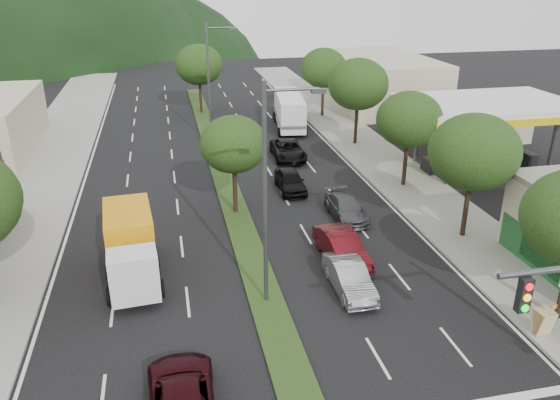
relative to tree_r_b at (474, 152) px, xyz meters
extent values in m
cube|color=gray|center=(0.50, 13.00, -4.96)|extent=(5.00, 90.00, 0.15)
cube|color=gray|center=(-25.00, 13.00, -4.96)|extent=(6.00, 90.00, 0.15)
cube|color=#1A3212|center=(-12.00, 16.00, -4.98)|extent=(1.60, 56.00, 0.12)
cube|color=black|center=(-6.60, -13.65, 0.66)|extent=(0.35, 0.25, 1.05)
cube|color=silver|center=(7.00, 10.00, -0.04)|extent=(12.00, 8.00, 0.50)
cube|color=#DBB50B|center=(7.00, 10.00, -0.39)|extent=(12.20, 8.20, 0.50)
cylinder|color=#47494C|center=(3.00, 7.50, -2.74)|extent=(0.36, 0.36, 4.60)
cylinder|color=#47494C|center=(11.00, 7.50, -2.74)|extent=(0.36, 0.36, 4.60)
cylinder|color=#47494C|center=(3.00, 12.50, -2.74)|extent=(0.36, 0.36, 4.60)
cylinder|color=#47494C|center=(11.00, 12.50, -2.74)|extent=(0.36, 0.36, 4.60)
cube|color=black|center=(3.00, 10.00, -4.49)|extent=(0.80, 1.60, 1.10)
cube|color=black|center=(11.00, 10.00, -4.49)|extent=(0.80, 1.60, 1.10)
cube|color=#C2B79A|center=(7.50, 32.00, -2.44)|extent=(10.00, 16.00, 5.20)
cylinder|color=black|center=(0.00, 0.00, -2.98)|extent=(0.28, 0.28, 3.81)
ellipsoid|color=black|center=(0.00, 0.00, 0.01)|extent=(4.80, 4.80, 4.08)
cylinder|color=black|center=(0.00, 8.00, -3.09)|extent=(0.28, 0.28, 3.58)
ellipsoid|color=black|center=(0.00, 8.00, -0.28)|extent=(4.40, 4.40, 3.74)
cylinder|color=black|center=(0.00, 18.00, -2.93)|extent=(0.28, 0.28, 3.92)
ellipsoid|color=black|center=(0.00, 18.00, 0.15)|extent=(5.00, 5.00, 4.25)
cylinder|color=black|center=(0.00, 28.00, -3.04)|extent=(0.28, 0.28, 3.70)
ellipsoid|color=black|center=(0.00, 28.00, -0.13)|extent=(4.60, 4.60, 3.91)
cylinder|color=black|center=(-12.00, 6.00, -3.24)|extent=(0.28, 0.28, 3.36)
ellipsoid|color=black|center=(-12.00, 6.00, -0.60)|extent=(4.00, 4.00, 3.40)
cylinder|color=black|center=(-12.00, 32.00, -3.01)|extent=(0.28, 0.28, 3.81)
ellipsoid|color=black|center=(-12.00, 32.00, -0.02)|extent=(4.80, 4.80, 4.08)
cylinder|color=#47494C|center=(-12.00, -4.00, -0.04)|extent=(0.20, 0.20, 10.00)
cylinder|color=#47494C|center=(-10.90, -4.00, 4.56)|extent=(2.20, 0.12, 0.12)
cube|color=#47494C|center=(-9.80, -4.00, 4.46)|extent=(0.60, 0.25, 0.18)
cylinder|color=#47494C|center=(-12.00, 21.00, -0.04)|extent=(0.20, 0.20, 10.00)
cylinder|color=#47494C|center=(-10.90, 21.00, 4.56)|extent=(2.20, 0.12, 0.12)
cube|color=#47494C|center=(-9.80, 21.00, 4.46)|extent=(0.60, 0.25, 0.18)
imported|color=#A6A9AE|center=(-8.04, -3.90, -4.34)|extent=(1.50, 4.21, 1.38)
imported|color=black|center=(-16.05, -10.00, -4.35)|extent=(2.30, 4.94, 1.37)
imported|color=black|center=(-7.85, 8.93, -4.32)|extent=(1.75, 4.24, 1.44)
imported|color=#46464B|center=(-5.55, 3.93, -4.40)|extent=(1.88, 4.43, 1.27)
imported|color=#4E0D13|center=(-7.48, -1.07, -4.28)|extent=(1.99, 4.70, 1.51)
imported|color=black|center=(-6.47, 15.60, -4.33)|extent=(2.54, 5.16, 1.41)
cube|color=silver|center=(-17.73, -3.06, -3.49)|extent=(2.24, 1.72, 2.23)
cube|color=orange|center=(-18.02, 0.52, -3.39)|extent=(2.55, 4.24, 3.00)
cube|color=black|center=(-17.95, -0.26, -4.60)|extent=(2.39, 5.76, 0.29)
cylinder|color=black|center=(-16.65, -2.56, -4.60)|extent=(0.36, 0.89, 0.87)
cylinder|color=black|center=(-18.87, -2.74, -4.60)|extent=(0.36, 0.89, 0.87)
cylinder|color=black|center=(-16.82, -0.46, -4.60)|extent=(0.36, 0.89, 0.87)
cylinder|color=black|center=(-19.04, -0.64, -4.60)|extent=(0.36, 0.89, 0.87)
cylinder|color=black|center=(-16.97, 1.46, -4.60)|extent=(0.36, 0.89, 0.87)
cylinder|color=black|center=(-19.20, 1.28, -4.60)|extent=(0.36, 0.89, 0.87)
cube|color=white|center=(-4.28, 24.53, -3.28)|extent=(3.28, 8.31, 2.70)
cube|color=slate|center=(-4.28, 24.53, -3.96)|extent=(3.34, 8.32, 0.31)
cylinder|color=black|center=(-4.97, 27.89, -4.63)|extent=(0.42, 0.84, 0.81)
cylinder|color=black|center=(-2.74, 27.59, -4.63)|extent=(0.42, 0.84, 0.81)
cylinder|color=black|center=(-5.10, 26.92, -4.63)|extent=(0.42, 0.84, 0.81)
cylinder|color=black|center=(-2.87, 26.63, -4.63)|extent=(0.42, 0.84, 0.81)
cylinder|color=black|center=(-5.77, 21.79, -4.63)|extent=(0.42, 0.84, 0.81)
cylinder|color=black|center=(-3.55, 21.50, -4.63)|extent=(0.42, 0.84, 0.81)
cube|color=tan|center=(-1.48, -9.15, -4.32)|extent=(0.70, 0.34, 1.11)
cube|color=tan|center=(-1.52, -8.66, -4.32)|extent=(0.70, 0.34, 1.11)
cube|color=tan|center=(-1.50, -8.90, -3.79)|extent=(0.73, 0.61, 0.05)
cube|color=orange|center=(-1.34, -9.16, -3.44)|extent=(0.25, 0.05, 0.18)
camera|label=1|loc=(-15.84, -24.68, 8.90)|focal=35.00mm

